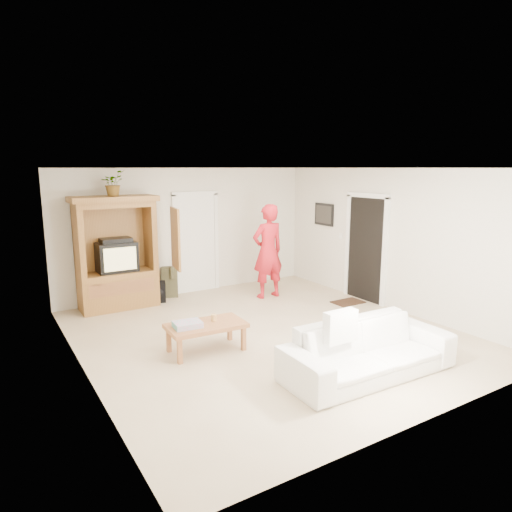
{
  "coord_description": "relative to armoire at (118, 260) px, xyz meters",
  "views": [
    {
      "loc": [
        -3.76,
        -5.77,
        2.61
      ],
      "look_at": [
        0.18,
        0.6,
        1.15
      ],
      "focal_mm": 32.0,
      "sensor_mm": 36.0,
      "label": 1
    }
  ],
  "objects": [
    {
      "name": "backpack_olive",
      "position": [
        1.07,
        0.19,
        -0.6
      ],
      "size": [
        0.39,
        0.34,
        0.61
      ],
      "primitive_type": null,
      "rotation": [
        0.0,
        0.0,
        -0.37
      ],
      "color": "#47442B",
      "rests_on": "floor"
    },
    {
      "name": "wall_right",
      "position": [
        4.33,
        -2.66,
        0.39
      ],
      "size": [
        0.0,
        6.0,
        6.0
      ],
      "primitive_type": "plane",
      "rotation": [
        1.57,
        0.0,
        -1.57
      ],
      "color": "silver",
      "rests_on": "floor"
    },
    {
      "name": "coffee_table",
      "position": [
        0.47,
        -2.78,
        -0.55
      ],
      "size": [
        1.14,
        0.66,
        0.41
      ],
      "rotation": [
        0.0,
        0.0,
        -0.05
      ],
      "color": "#9A5F35",
      "rests_on": "floor"
    },
    {
      "name": "doorway_right",
      "position": [
        4.3,
        -2.06,
        0.11
      ],
      "size": [
        0.05,
        0.9,
        2.04
      ],
      "primitive_type": "cube",
      "color": "black",
      "rests_on": "floor"
    },
    {
      "name": "plant",
      "position": [
        -0.02,
        -0.03,
        1.42
      ],
      "size": [
        0.54,
        0.54,
        0.46
      ],
      "primitive_type": "imported",
      "rotation": [
        0.0,
        0.0,
        0.77
      ],
      "color": "#4C7238",
      "rests_on": "armoire"
    },
    {
      "name": "candle",
      "position": [
        0.62,
        -2.73,
        -0.45
      ],
      "size": [
        0.08,
        0.08,
        0.1
      ],
      "primitive_type": "cylinder",
      "color": "tan",
      "rests_on": "coffee_table"
    },
    {
      "name": "floor",
      "position": [
        1.58,
        -2.66,
        -0.91
      ],
      "size": [
        6.0,
        6.0,
        0.0
      ],
      "primitive_type": "plane",
      "color": "tan",
      "rests_on": "ground"
    },
    {
      "name": "doormat",
      "position": [
        3.88,
        -2.06,
        -0.9
      ],
      "size": [
        0.6,
        0.4,
        0.02
      ],
      "primitive_type": "cube",
      "color": "#382316",
      "rests_on": "floor"
    },
    {
      "name": "wall_front",
      "position": [
        1.58,
        -5.66,
        0.39
      ],
      "size": [
        5.5,
        0.0,
        5.5
      ],
      "primitive_type": "plane",
      "rotation": [
        -1.57,
        0.0,
        0.0
      ],
      "color": "silver",
      "rests_on": "floor"
    },
    {
      "name": "door_back",
      "position": [
        1.73,
        0.31,
        0.11
      ],
      "size": [
        0.85,
        0.05,
        2.04
      ],
      "primitive_type": "cube",
      "color": "white",
      "rests_on": "floor"
    },
    {
      "name": "ceiling",
      "position": [
        1.58,
        -2.66,
        1.69
      ],
      "size": [
        6.0,
        6.0,
        0.0
      ],
      "primitive_type": "plane",
      "rotation": [
        3.14,
        0.0,
        0.0
      ],
      "color": "white",
      "rests_on": "floor"
    },
    {
      "name": "towel",
      "position": [
        0.19,
        -2.78,
        -0.46
      ],
      "size": [
        0.4,
        0.31,
        0.08
      ],
      "primitive_type": "cube",
      "rotation": [
        0.0,
        0.0,
        -0.09
      ],
      "color": "#FE54A1",
      "rests_on": "coffee_table"
    },
    {
      "name": "backpack_black",
      "position": [
        0.69,
        -0.09,
        -0.71
      ],
      "size": [
        0.37,
        0.28,
        0.4
      ],
      "primitive_type": null,
      "rotation": [
        0.0,
        0.0,
        -0.3
      ],
      "color": "black",
      "rests_on": "floor"
    },
    {
      "name": "sofa",
      "position": [
        1.9,
        -4.55,
        -0.57
      ],
      "size": [
        2.31,
        0.96,
        0.67
      ],
      "primitive_type": "imported",
      "rotation": [
        0.0,
        0.0,
        -0.03
      ],
      "color": "white",
      "rests_on": "floor"
    },
    {
      "name": "man",
      "position": [
        2.76,
        -0.89,
        0.04
      ],
      "size": [
        0.7,
        0.46,
        1.9
      ],
      "primitive_type": "imported",
      "rotation": [
        0.0,
        0.0,
        3.15
      ],
      "color": "red",
      "rests_on": "floor"
    },
    {
      "name": "armoire",
      "position": [
        0.0,
        0.0,
        0.0
      ],
      "size": [
        1.82,
        1.14,
        2.1
      ],
      "color": "brown",
      "rests_on": "floor"
    },
    {
      "name": "wall_left",
      "position": [
        -1.17,
        -2.66,
        0.39
      ],
      "size": [
        0.0,
        6.0,
        6.0
      ],
      "primitive_type": "plane",
      "rotation": [
        1.57,
        0.0,
        1.57
      ],
      "color": "silver",
      "rests_on": "floor"
    },
    {
      "name": "wall_back",
      "position": [
        1.58,
        0.34,
        0.39
      ],
      "size": [
        5.5,
        0.0,
        5.5
      ],
      "primitive_type": "plane",
      "rotation": [
        1.57,
        0.0,
        0.0
      ],
      "color": "silver",
      "rests_on": "floor"
    },
    {
      "name": "framed_picture",
      "position": [
        4.31,
        -0.76,
        0.69
      ],
      "size": [
        0.03,
        0.6,
        0.48
      ],
      "primitive_type": "cube",
      "color": "black",
      "rests_on": "wall_right"
    }
  ]
}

